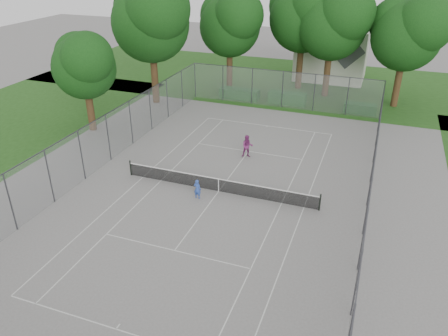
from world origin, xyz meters
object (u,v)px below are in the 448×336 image
(girl_player, at_px, (197,189))
(woman_player, at_px, (247,146))
(tennis_net, at_px, (219,184))
(house, at_px, (333,45))

(girl_player, bearing_deg, woman_player, -95.57)
(woman_player, bearing_deg, girl_player, -120.88)
(tennis_net, height_order, woman_player, woman_player)
(woman_player, bearing_deg, house, 62.16)
(tennis_net, relative_size, girl_player, 9.95)
(house, height_order, woman_player, house)
(girl_player, height_order, woman_player, woman_player)
(house, bearing_deg, tennis_net, -95.66)
(tennis_net, bearing_deg, house, 84.34)
(tennis_net, distance_m, woman_player, 5.48)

